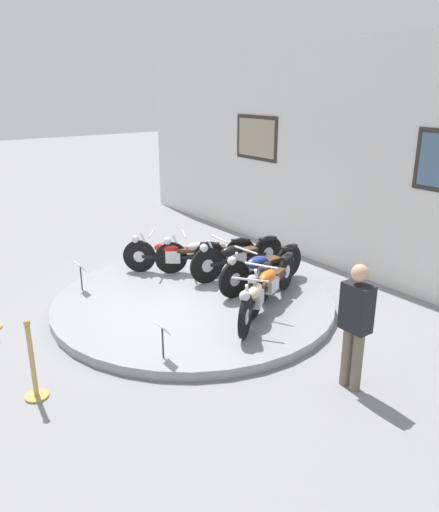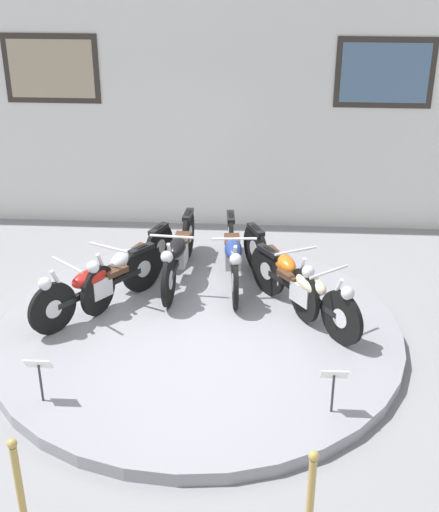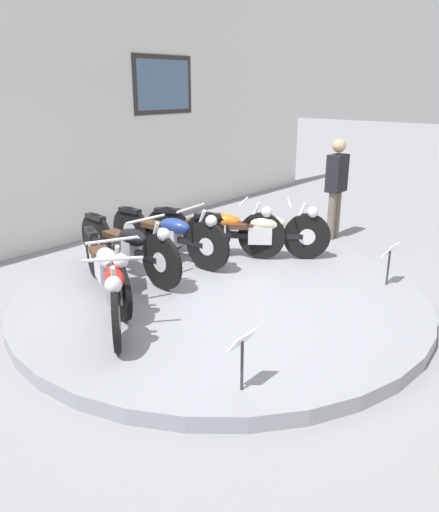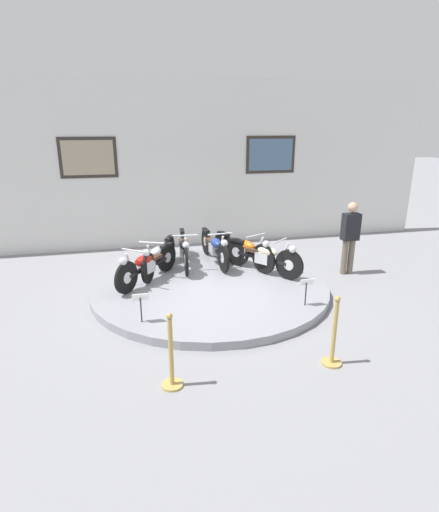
% 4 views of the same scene
% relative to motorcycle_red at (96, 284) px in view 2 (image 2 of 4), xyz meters
% --- Properties ---
extents(ground_plane, '(60.00, 60.00, 0.00)m').
position_rel_motorcycle_red_xyz_m(ground_plane, '(1.23, -0.32, -0.53)').
color(ground_plane, gray).
extents(display_platform, '(4.70, 4.70, 0.15)m').
position_rel_motorcycle_red_xyz_m(display_platform, '(1.23, -0.32, -0.45)').
color(display_platform, gray).
rests_on(display_platform, ground_plane).
extents(back_wall, '(14.00, 0.22, 4.37)m').
position_rel_motorcycle_red_xyz_m(back_wall, '(1.23, 3.11, 1.66)').
color(back_wall, silver).
rests_on(back_wall, ground_plane).
extents(motorcycle_red, '(1.30, 1.56, 0.79)m').
position_rel_motorcycle_red_xyz_m(motorcycle_red, '(0.00, 0.00, 0.00)').
color(motorcycle_red, black).
rests_on(motorcycle_red, display_platform).
extents(motorcycle_silver, '(0.86, 1.81, 0.78)m').
position_rel_motorcycle_red_xyz_m(motorcycle_silver, '(0.29, 0.53, -0.00)').
color(motorcycle_silver, black).
rests_on(motorcycle_silver, display_platform).
extents(motorcycle_black, '(0.54, 2.02, 0.81)m').
position_rel_motorcycle_red_xyz_m(motorcycle_black, '(0.88, 0.86, 0.02)').
color(motorcycle_black, black).
rests_on(motorcycle_black, display_platform).
extents(motorcycle_blue, '(0.54, 2.00, 0.80)m').
position_rel_motorcycle_red_xyz_m(motorcycle_blue, '(1.58, 0.86, 0.01)').
color(motorcycle_blue, black).
rests_on(motorcycle_blue, display_platform).
extents(motorcycle_orange, '(0.91, 1.82, 0.80)m').
position_rel_motorcycle_red_xyz_m(motorcycle_orange, '(2.18, 0.54, 0.01)').
color(motorcycle_orange, black).
rests_on(motorcycle_orange, display_platform).
extents(motorcycle_cream, '(1.24, 1.62, 0.79)m').
position_rel_motorcycle_red_xyz_m(motorcycle_cream, '(2.46, -0.00, 0.00)').
color(motorcycle_cream, black).
rests_on(motorcycle_cream, display_platform).
extents(info_placard_front_left, '(0.26, 0.11, 0.51)m').
position_rel_motorcycle_red_xyz_m(info_placard_front_left, '(-0.19, -1.73, -0.01)').
color(info_placard_front_left, '#333338').
rests_on(info_placard_front_left, display_platform).
extents(info_placard_front_centre, '(0.26, 0.11, 0.51)m').
position_rel_motorcycle_red_xyz_m(info_placard_front_centre, '(2.65, -1.73, -0.01)').
color(info_placard_front_centre, '#333338').
rests_on(info_placard_front_centre, display_platform).
extents(stanchion_post_left_of_entry, '(0.28, 0.28, 1.02)m').
position_rel_motorcycle_red_xyz_m(stanchion_post_left_of_entry, '(0.12, -3.30, -0.18)').
color(stanchion_post_left_of_entry, tan).
rests_on(stanchion_post_left_of_entry, ground_plane).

